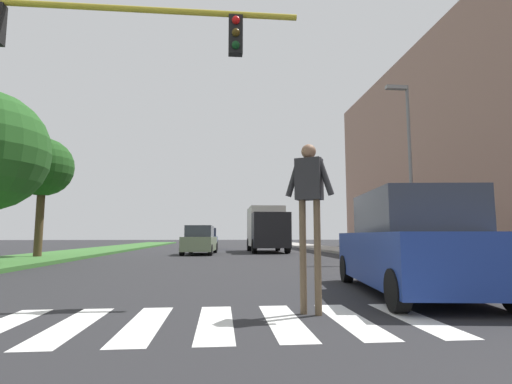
# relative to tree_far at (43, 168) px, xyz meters

# --- Properties ---
(ground_plane) EXTENTS (140.00, 140.00, 0.00)m
(ground_plane) POSITION_rel_tree_far_xyz_m (8.50, 7.99, -4.36)
(ground_plane) COLOR #262628
(crosswalk) EXTENTS (5.85, 2.20, 0.01)m
(crosswalk) POSITION_rel_tree_far_xyz_m (8.50, -13.84, -4.35)
(crosswalk) COLOR silver
(crosswalk) RESTS_ON ground_plane
(median_strip) EXTENTS (3.99, 64.00, 0.15)m
(median_strip) POSITION_rel_tree_far_xyz_m (0.11, 5.99, -4.28)
(median_strip) COLOR #386B2D
(median_strip) RESTS_ON ground_plane
(tree_far) EXTENTS (2.80, 2.80, 5.66)m
(tree_far) POSITION_rel_tree_far_xyz_m (0.00, 0.00, 0.00)
(tree_far) COLOR #4C3823
(tree_far) RESTS_ON median_strip
(sidewalk_right) EXTENTS (3.00, 64.00, 0.15)m
(sidewalk_right) POSITION_rel_tree_far_xyz_m (17.11, 5.99, -4.28)
(sidewalk_right) COLOR #9E9991
(sidewalk_right) RESTS_ON ground_plane
(street_lamp_right) EXTENTS (1.02, 0.24, 7.50)m
(street_lamp_right) POSITION_rel_tree_far_xyz_m (16.52, -3.54, 0.24)
(street_lamp_right) COLOR slate
(street_lamp_right) RESTS_ON sidewalk_right
(pedestrian_performer) EXTENTS (0.69, 0.45, 2.49)m
(pedestrian_performer) POSITION_rel_tree_far_xyz_m (9.86, -13.45, -2.69)
(pedestrian_performer) COLOR brown
(pedestrian_performer) RESTS_ON ground_plane
(suv_crossing) EXTENTS (2.48, 4.80, 1.97)m
(suv_crossing) POSITION_rel_tree_far_xyz_m (12.24, -11.78, -3.43)
(suv_crossing) COLOR navy
(suv_crossing) RESTS_ON ground_plane
(sedan_midblock) EXTENTS (2.06, 4.46, 1.71)m
(sedan_midblock) POSITION_rel_tree_far_xyz_m (7.32, 4.33, -3.57)
(sedan_midblock) COLOR gray
(sedan_midblock) RESTS_ON ground_plane
(sedan_distant) EXTENTS (1.82, 4.10, 1.71)m
(sedan_distant) POSITION_rel_tree_far_xyz_m (7.42, 12.46, -3.56)
(sedan_distant) COLOR navy
(sedan_distant) RESTS_ON ground_plane
(truck_box_delivery) EXTENTS (2.40, 6.20, 3.10)m
(truck_box_delivery) POSITION_rel_tree_far_xyz_m (11.70, 7.27, -2.72)
(truck_box_delivery) COLOR black
(truck_box_delivery) RESTS_ON ground_plane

